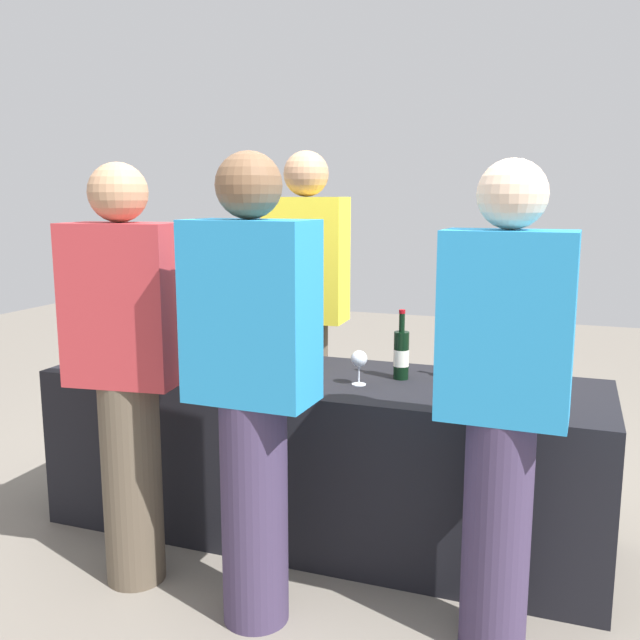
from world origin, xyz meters
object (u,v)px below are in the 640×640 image
(wine_bottle_1, at_px, (303,345))
(guest_0, at_px, (126,365))
(wine_glass_2, at_px, (273,358))
(guest_1, at_px, (252,380))
(server_pouring, at_px, (307,305))
(wine_glass_4, at_px, (475,376))
(guest_2, at_px, (503,396))
(menu_board, at_px, (199,377))
(ice_bucket, at_px, (148,335))
(wine_glass_0, at_px, (142,345))
(wine_glass_5, at_px, (531,381))
(wine_glass_1, at_px, (205,351))
(wine_bottle_2, at_px, (401,354))
(wine_bottle_3, at_px, (473,354))
(wine_bottle_0, at_px, (175,337))
(wine_glass_3, at_px, (359,360))

(wine_bottle_1, height_order, guest_0, guest_0)
(wine_glass_2, height_order, guest_1, guest_1)
(server_pouring, bearing_deg, wine_bottle_1, 106.72)
(wine_glass_4, bearing_deg, guest_2, -71.79)
(wine_bottle_1, height_order, menu_board, wine_bottle_1)
(wine_glass_4, distance_m, ice_bucket, 1.65)
(wine_glass_0, relative_size, wine_glass_5, 0.98)
(wine_glass_0, relative_size, wine_glass_4, 1.12)
(wine_glass_0, relative_size, wine_glass_1, 1.06)
(wine_glass_0, relative_size, guest_1, 0.09)
(server_pouring, distance_m, guest_1, 1.34)
(wine_glass_2, bearing_deg, wine_bottle_2, 23.94)
(wine_glass_1, relative_size, wine_glass_2, 0.97)
(wine_bottle_3, distance_m, server_pouring, 1.05)
(wine_glass_2, distance_m, server_pouring, 0.77)
(wine_glass_0, height_order, guest_1, guest_1)
(wine_glass_0, distance_m, guest_1, 1.04)
(guest_1, height_order, guest_2, guest_1)
(wine_bottle_0, bearing_deg, wine_glass_3, -8.76)
(wine_glass_2, bearing_deg, wine_bottle_0, 160.55)
(ice_bucket, xyz_separation_m, server_pouring, (0.66, 0.49, 0.12))
(wine_glass_1, xyz_separation_m, server_pouring, (0.23, 0.69, 0.12))
(wine_glass_5, xyz_separation_m, ice_bucket, (-1.85, 0.28, -0.00))
(wine_bottle_0, bearing_deg, wine_bottle_1, 3.98)
(wine_glass_4, bearing_deg, guest_0, -157.77)
(wine_bottle_3, bearing_deg, wine_bottle_1, -178.31)
(wine_bottle_1, distance_m, wine_bottle_3, 0.77)
(wine_glass_1, distance_m, guest_2, 1.44)
(guest_1, bearing_deg, server_pouring, 104.99)
(wine_glass_1, bearing_deg, wine_glass_0, -176.02)
(guest_2, bearing_deg, wine_glass_4, 109.61)
(wine_glass_0, height_order, wine_glass_3, wine_glass_3)
(wine_bottle_1, height_order, wine_glass_1, wine_bottle_1)
(guest_1, bearing_deg, wine_glass_0, 146.92)
(wine_bottle_2, relative_size, wine_glass_1, 2.24)
(guest_0, bearing_deg, wine_glass_2, 43.77)
(wine_glass_0, height_order, menu_board, wine_glass_0)
(wine_glass_3, bearing_deg, wine_glass_4, -4.72)
(wine_bottle_0, height_order, wine_bottle_2, wine_bottle_2)
(wine_glass_2, bearing_deg, wine_glass_0, 177.26)
(wine_bottle_1, height_order, wine_glass_3, wine_bottle_1)
(ice_bucket, xyz_separation_m, guest_1, (0.96, -0.81, 0.06))
(wine_bottle_3, xyz_separation_m, wine_glass_4, (0.04, -0.26, -0.03))
(guest_2, bearing_deg, wine_bottle_2, 128.53)
(wine_bottle_3, height_order, guest_0, guest_0)
(server_pouring, distance_m, menu_board, 1.02)
(guest_1, bearing_deg, wine_glass_1, 132.78)
(wine_bottle_1, relative_size, wine_glass_2, 2.22)
(wine_glass_0, relative_size, wine_glass_2, 1.03)
(wine_glass_0, relative_size, server_pouring, 0.08)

